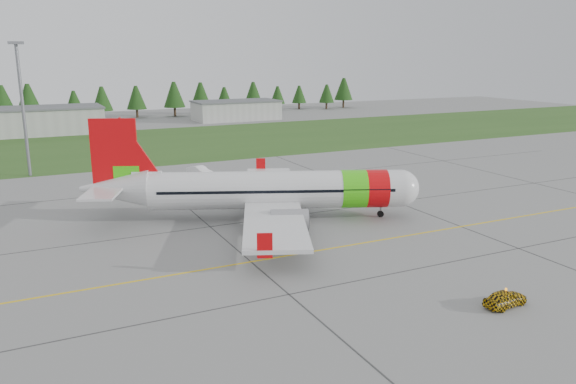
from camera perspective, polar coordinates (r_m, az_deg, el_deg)
ground at (r=52.88m, az=15.02°, el=-7.14°), size 320.00×320.00×0.00m
aircraft at (r=64.17m, az=-2.01°, el=0.17°), size 36.82×34.97×11.71m
follow_me_car at (r=45.44m, az=21.33°, el=-8.62°), size 1.40×1.61×3.72m
service_van at (r=88.38m, az=-8.98°, el=3.13°), size 2.15×2.09×4.83m
grass_strip at (r=124.87m, az=-10.20°, el=5.04°), size 320.00×50.00×0.03m
taxi_guideline at (r=58.75m, az=9.95°, el=-4.73°), size 120.00×0.25×0.02m
hangar_west at (r=147.86m, az=-24.63°, el=6.51°), size 32.00×14.00×6.00m
hangar_east at (r=166.26m, az=-5.29°, el=8.22°), size 24.00×12.00×5.20m
floodlight_mast at (r=95.40m, az=-25.30°, el=7.37°), size 0.50×0.50×20.00m
treeline at (r=178.61m, az=-15.24°, el=8.95°), size 160.00×8.00×10.00m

